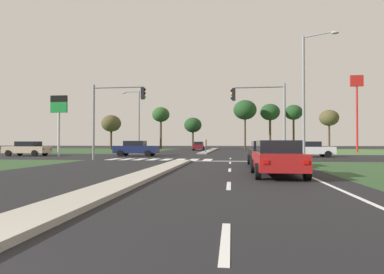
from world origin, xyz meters
name	(u,v)px	position (x,y,z in m)	size (l,w,h in m)	color
ground_plane	(195,157)	(0.00, 30.00, 0.00)	(200.00, 200.00, 0.00)	black
grass_verge_far_left	(73,150)	(-25.50, 54.50, 0.00)	(35.00, 35.00, 0.01)	#2D4C28
grass_verge_far_right	(365,151)	(25.50, 54.50, 0.00)	(35.00, 35.00, 0.01)	#476B38
median_island_near	(142,176)	(0.00, 11.00, 0.07)	(1.20, 22.00, 0.14)	#ADA89E
median_island_far	(211,150)	(0.00, 55.00, 0.07)	(1.20, 36.00, 0.14)	gray
lane_dash_near	(225,241)	(3.50, 3.10, 0.01)	(0.14, 2.00, 0.01)	silver
lane_dash_second	(229,186)	(3.50, 9.10, 0.01)	(0.14, 2.00, 0.01)	silver
lane_dash_third	(230,170)	(3.50, 15.10, 0.01)	(0.14, 2.00, 0.01)	silver
lane_dash_fourth	(230,163)	(3.50, 21.10, 0.01)	(0.14, 2.00, 0.01)	silver
lane_dash_fifth	(230,158)	(3.50, 27.10, 0.01)	(0.14, 2.00, 0.01)	silver
edge_line_right	(312,177)	(6.85, 12.00, 0.01)	(0.14, 24.00, 0.01)	silver
stop_bar_near	(234,161)	(3.80, 23.00, 0.01)	(6.40, 0.50, 0.01)	silver
crosswalk_bar_near	(114,159)	(-6.40, 24.80, 0.01)	(0.70, 2.80, 0.01)	silver
crosswalk_bar_second	(127,159)	(-5.25, 24.80, 0.01)	(0.70, 2.80, 0.01)	silver
crosswalk_bar_third	(140,159)	(-4.10, 24.80, 0.01)	(0.70, 2.80, 0.01)	silver
crosswalk_bar_fourth	(153,159)	(-2.95, 24.80, 0.01)	(0.70, 2.80, 0.01)	silver
crosswalk_bar_fifth	(167,159)	(-1.80, 24.80, 0.01)	(0.70, 2.80, 0.01)	silver
crosswalk_bar_sixth	(180,160)	(-0.65, 24.80, 0.01)	(0.70, 2.80, 0.01)	silver
crosswalk_bar_seventh	(194,160)	(0.50, 24.80, 0.01)	(0.70, 2.80, 0.01)	silver
crosswalk_bar_eighth	(208,160)	(1.65, 24.80, 0.01)	(0.70, 2.80, 0.01)	silver
car_white_near	(310,149)	(11.27, 31.05, 0.78)	(4.36, 2.02, 1.52)	silver
car_red_second	(277,158)	(5.52, 12.37, 0.78)	(2.06, 4.38, 1.52)	#A31919
car_maroon_third	(199,146)	(-2.20, 55.51, 0.80)	(2.00, 4.19, 1.56)	maroon
car_navy_fourth	(136,148)	(-6.31, 30.97, 0.82)	(4.60, 2.02, 1.60)	#161E47
car_beige_fifth	(27,149)	(-17.85, 29.93, 0.79)	(4.60, 2.06, 1.53)	#BCAD8E
car_black_sixth	(266,153)	(5.67, 18.17, 0.78)	(2.07, 4.59, 1.52)	black
traffic_signal_near_right	(265,108)	(6.16, 23.40, 4.04)	(4.18, 0.32, 5.93)	gray
traffic_signal_near_left	(112,108)	(-6.08, 23.40, 4.20)	(4.47, 0.32, 6.15)	gray
street_lamp_second	(307,91)	(9.16, 23.10, 5.28)	(2.31, 1.37, 9.42)	gray
street_lamp_third	(137,118)	(-9.21, 40.99, 4.80)	(2.60, 0.43, 8.48)	gray
pedestrian_at_median	(205,144)	(0.24, 39.79, 1.24)	(0.34, 0.34, 1.81)	#335184
fastfood_pole_sign	(357,96)	(21.51, 46.95, 8.13)	(1.80, 0.40, 11.10)	red
fuel_price_totem	(59,112)	(-14.44, 30.11, 4.67)	(1.80, 0.24, 6.37)	silver
treeline_near	(111,124)	(-21.00, 61.80, 5.31)	(4.03, 4.03, 7.06)	#423323
treeline_second	(161,115)	(-11.64, 66.61, 7.39)	(3.78, 3.78, 9.11)	#423323
treeline_third	(193,125)	(-4.49, 65.52, 5.06)	(3.70, 3.70, 6.67)	#423323
treeline_fourth	(245,110)	(6.28, 62.68, 7.84)	(4.56, 4.56, 9.83)	#423323
treeline_fifth	(270,113)	(11.53, 66.05, 7.60)	(4.02, 4.02, 9.41)	#423323
treeline_sixth	(293,113)	(16.45, 67.16, 7.59)	(3.68, 3.68, 9.26)	#423323
treeline_seventh	(329,118)	(22.12, 62.25, 6.06)	(3.58, 3.58, 7.64)	#423323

